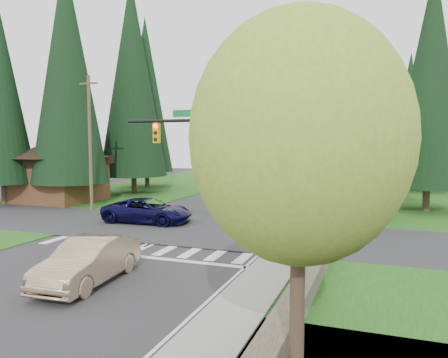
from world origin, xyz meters
The scene contains 34 objects.
ground centered at (0.00, 0.00, 0.00)m, with size 120.00×120.00×0.00m, color #28282B.
grass_east centered at (13.00, 20.00, 0.03)m, with size 14.00×110.00×0.06m, color #195216.
grass_west centered at (-13.00, 20.00, 0.03)m, with size 14.00×110.00×0.06m, color #195216.
cross_street centered at (0.00, 8.00, 0.00)m, with size 120.00×8.00×0.10m, color #28282B.
sidewalk_east centered at (6.90, 22.00, 0.07)m, with size 1.80×80.00×0.13m, color gray.
curb_east centered at (6.05, 22.00, 0.07)m, with size 0.20×80.00×0.13m, color gray.
stone_wall_south centered at (8.60, -3.00, 0.35)m, with size 0.70×14.00×0.70m, color #4C4438.
stone_wall_north centered at (8.60, 30.00, 0.35)m, with size 0.70×40.00×0.70m, color #4C4438.
traffic_signal centered at (4.37, 4.50, 4.98)m, with size 8.70×0.37×6.80m.
brown_building centered at (-15.00, 15.00, 3.14)m, with size 8.40×8.40×5.40m.
utility_pole centered at (-9.50, 12.00, 5.14)m, with size 1.60×0.24×10.00m.
decid_tree_0 centered at (9.20, 14.00, 5.60)m, with size 4.80×4.80×8.37m.
decid_tree_1 centered at (9.30, 21.00, 5.80)m, with size 5.20×5.20×8.80m.
decid_tree_2 centered at (9.10, 28.00, 5.93)m, with size 5.00×5.00×8.82m.
decid_tree_3 centered at (9.20, 35.00, 5.66)m, with size 5.00×5.00×8.55m.
decid_tree_4 centered at (9.30, 42.00, 6.06)m, with size 5.40×5.40×9.18m.
decid_tree_5 centered at (9.10, 49.00, 5.53)m, with size 4.80×4.80×8.30m.
decid_tree_6 centered at (9.20, 56.00, 5.86)m, with size 5.20×5.20×8.86m.
decid_tree_south centered at (9.30, -6.00, 5.27)m, with size 4.60×4.60×7.92m.
conifer_w_a centered at (-13.00, 14.00, 10.79)m, with size 6.12×6.12×19.80m.
conifer_w_b centered at (-16.00, 18.00, 9.79)m, with size 5.44×5.44×17.80m.
conifer_w_c centered at (-12.00, 22.00, 11.29)m, with size 6.46×6.46×20.80m.
conifer_w_d centered at (-18.00, 12.00, 9.29)m, with size 5.10×5.10×16.80m.
conifer_w_e centered at (-14.00, 28.00, 10.29)m, with size 5.78×5.78×18.80m.
conifer_e_a centered at (14.00, 20.00, 9.79)m, with size 5.44×5.44×17.80m.
conifer_e_b centered at (15.00, 34.00, 10.79)m, with size 6.12×6.12×19.80m.
conifer_e_c centered at (14.00, 48.00, 9.29)m, with size 5.10×5.10×16.80m.
sedan_champagne centered at (0.91, -2.03, 0.82)m, with size 1.74×5.00×1.65m, color tan.
suv_navy centered at (-2.98, 8.99, 0.79)m, with size 2.63×5.70×1.58m, color black.
parked_car_a centered at (4.20, 21.60, 0.69)m, with size 1.63×4.05×1.38m, color #B4B5B9.
parked_car_b centered at (5.60, 22.05, 0.63)m, with size 1.76×4.33×1.26m, color slate.
parked_car_c centered at (4.74, 30.02, 0.66)m, with size 1.40×4.02×1.32m, color #A1A0A5.
parked_car_d centered at (4.44, 42.28, 0.72)m, with size 1.70×4.22×1.44m, color silver.
parked_car_e centered at (5.60, 47.90, 0.76)m, with size 2.14×5.26×1.53m, color #A1A1A5.
Camera 1 is at (10.93, -15.02, 5.22)m, focal length 35.00 mm.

